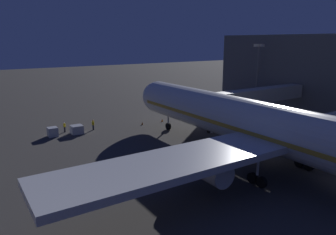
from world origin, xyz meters
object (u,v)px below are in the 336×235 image
(ground_crew_near_nose_gear, at_px, (93,124))
(traffic_cone_nose_port, at_px, (162,120))
(apron_floodlight_mast, at_px, (258,71))
(ground_crew_by_belt_loader, at_px, (65,127))
(baggage_container_mid_row, at_px, (77,129))
(baggage_container_near_belt, at_px, (53,132))
(airliner_at_gate, at_px, (290,134))
(jet_bridge, at_px, (247,97))
(traffic_cone_nose_starboard, at_px, (142,123))

(ground_crew_near_nose_gear, relative_size, traffic_cone_nose_port, 3.33)
(apron_floodlight_mast, bearing_deg, ground_crew_by_belt_loader, -7.47)
(baggage_container_mid_row, bearing_deg, baggage_container_near_belt, -7.65)
(airliner_at_gate, distance_m, apron_floodlight_mast, 37.70)
(baggage_container_near_belt, relative_size, baggage_container_mid_row, 0.82)
(traffic_cone_nose_port, bearing_deg, ground_crew_by_belt_loader, -9.21)
(airliner_at_gate, relative_size, jet_bridge, 2.47)
(traffic_cone_nose_port, bearing_deg, baggage_container_mid_row, -3.16)
(baggage_container_near_belt, relative_size, ground_crew_near_nose_gear, 0.84)
(ground_crew_near_nose_gear, relative_size, traffic_cone_nose_starboard, 3.33)
(jet_bridge, distance_m, baggage_container_near_belt, 34.20)
(airliner_at_gate, distance_m, traffic_cone_nose_port, 30.55)
(baggage_container_mid_row, bearing_deg, ground_crew_near_nose_gear, -167.17)
(jet_bridge, height_order, baggage_container_mid_row, jet_bridge)
(airliner_at_gate, distance_m, jet_bridge, 23.21)
(apron_floodlight_mast, relative_size, traffic_cone_nose_starboard, 26.53)
(apron_floodlight_mast, height_order, baggage_container_near_belt, apron_floodlight_mast)
(baggage_container_mid_row, bearing_deg, traffic_cone_nose_port, 176.84)
(baggage_container_mid_row, distance_m, ground_crew_by_belt_loader, 2.50)
(baggage_container_near_belt, bearing_deg, ground_crew_by_belt_loader, -147.81)
(baggage_container_near_belt, distance_m, ground_crew_near_nose_gear, 6.97)
(baggage_container_near_belt, bearing_deg, traffic_cone_nose_port, 175.99)
(jet_bridge, distance_m, apron_floodlight_mast, 15.21)
(baggage_container_mid_row, height_order, traffic_cone_nose_port, baggage_container_mid_row)
(jet_bridge, xyz_separation_m, ground_crew_by_belt_loader, (29.13, -14.02, -4.39))
(airliner_at_gate, distance_m, ground_crew_near_nose_gear, 33.84)
(apron_floodlight_mast, bearing_deg, baggage_container_near_belt, -5.14)
(jet_bridge, distance_m, ground_crew_near_nose_gear, 27.98)
(baggage_container_near_belt, height_order, traffic_cone_nose_starboard, baggage_container_near_belt)
(jet_bridge, relative_size, baggage_container_near_belt, 16.42)
(traffic_cone_nose_starboard, bearing_deg, ground_crew_near_nose_gear, -10.30)
(jet_bridge, bearing_deg, traffic_cone_nose_starboard, -35.44)
(baggage_container_near_belt, relative_size, ground_crew_by_belt_loader, 0.87)
(apron_floodlight_mast, bearing_deg, jet_bridge, 35.47)
(jet_bridge, xyz_separation_m, ground_crew_near_nose_gear, (24.53, -12.73, -4.36))
(jet_bridge, xyz_separation_m, traffic_cone_nose_port, (11.21, -11.11, -5.10))
(apron_floodlight_mast, bearing_deg, traffic_cone_nose_starboard, -5.15)
(ground_crew_near_nose_gear, bearing_deg, baggage_container_mid_row, 12.83)
(baggage_container_near_belt, bearing_deg, ground_crew_near_nose_gear, -178.37)
(apron_floodlight_mast, height_order, traffic_cone_nose_port, apron_floodlight_mast)
(apron_floodlight_mast, height_order, traffic_cone_nose_starboard, apron_floodlight_mast)
(jet_bridge, bearing_deg, baggage_container_mid_row, -23.49)
(airliner_at_gate, relative_size, baggage_container_near_belt, 40.62)
(jet_bridge, relative_size, traffic_cone_nose_port, 46.07)
(traffic_cone_nose_starboard, bearing_deg, baggage_container_near_belt, -5.12)
(ground_crew_near_nose_gear, relative_size, ground_crew_by_belt_loader, 1.03)
(baggage_container_near_belt, xyz_separation_m, traffic_cone_nose_starboard, (-15.88, 1.42, -0.49))
(airliner_at_gate, xyz_separation_m, baggage_container_mid_row, (14.25, -30.97, -4.57))
(airliner_at_gate, relative_size, traffic_cone_nose_starboard, 113.96)
(airliner_at_gate, bearing_deg, ground_crew_near_nose_gear, -70.66)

